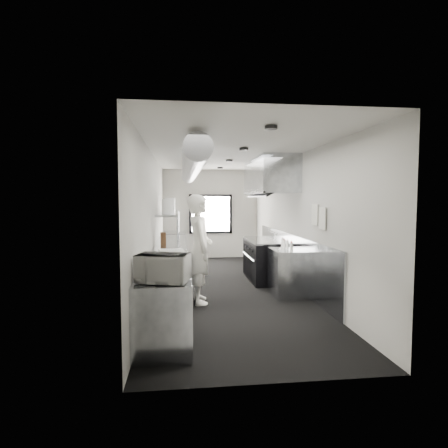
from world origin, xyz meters
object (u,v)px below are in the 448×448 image
object	(u,v)px
plate_stack_c	(169,206)
squeeze_bottle_a	(292,247)
line_cook	(200,249)
knife_block	(163,238)
pass_shelf	(170,214)
squeeze_bottle_b	(291,246)
deli_tub_a	(154,270)
plate_stack_b	(170,205)
microwave	(163,268)
exhaust_hood	(270,177)
squeeze_bottle_d	(284,244)
squeeze_bottle_e	(283,243)
small_plate	(176,258)
squeeze_bottle_c	(287,245)
plate_stack_a	(168,206)
cutting_board	(172,251)
bottle_station	(289,272)
deli_tub_b	(157,264)
far_work_table	(174,248)
plate_stack_d	(170,205)
prep_counter	(170,273)
range	(266,260)

from	to	relation	value
plate_stack_c	squeeze_bottle_a	world-z (taller)	plate_stack_c
line_cook	knife_block	distance (m)	1.53
pass_shelf	squeeze_bottle_b	bearing A→B (deg)	-39.28
deli_tub_a	squeeze_bottle_a	world-z (taller)	squeeze_bottle_a
plate_stack_b	microwave	bearing A→B (deg)	-89.43
exhaust_hood	squeeze_bottle_d	bearing A→B (deg)	-89.36
squeeze_bottle_e	squeeze_bottle_a	bearing A→B (deg)	-90.38
small_plate	squeeze_bottle_c	world-z (taller)	squeeze_bottle_c
pass_shelf	small_plate	bearing A→B (deg)	-85.87
plate_stack_c	squeeze_bottle_d	size ratio (longest dim) A/B	1.90
pass_shelf	plate_stack_a	bearing A→B (deg)	-89.98
cutting_board	squeeze_bottle_b	world-z (taller)	squeeze_bottle_b
bottle_station	squeeze_bottle_e	size ratio (longest dim) A/B	4.95
microwave	plate_stack_a	bearing A→B (deg)	105.15
squeeze_bottle_b	bottle_station	bearing A→B (deg)	84.63
deli_tub_b	plate_stack_a	xyz separation A→B (m)	(0.08, 2.45, 0.78)
far_work_table	deli_tub_a	xyz separation A→B (m)	(-0.13, -5.96, 0.50)
microwave	plate_stack_d	xyz separation A→B (m)	(-0.06, 4.98, 0.67)
small_plate	squeeze_bottle_e	xyz separation A→B (m)	(2.11, 1.16, 0.08)
deli_tub_a	squeeze_bottle_b	distance (m)	3.05
line_cook	squeeze_bottle_a	xyz separation A→B (m)	(1.70, -0.02, 0.01)
deli_tub_a	plate_stack_d	bearing A→B (deg)	88.99
bottle_station	knife_block	size ratio (longest dim) A/B	3.48
plate_stack_b	cutting_board	bearing A→B (deg)	-87.18
deli_tub_a	pass_shelf	bearing A→B (deg)	88.57
plate_stack_d	squeeze_bottle_d	xyz separation A→B (m)	(2.31, -2.31, -0.76)
cutting_board	squeeze_bottle_d	distance (m)	2.23
prep_counter	far_work_table	bearing A→B (deg)	90.00
deli_tub_b	plate_stack_a	world-z (taller)	plate_stack_a
prep_counter	plate_stack_d	xyz separation A→B (m)	(-0.05, 2.29, 1.29)
cutting_board	plate_stack_d	distance (m)	2.65
plate_stack_d	plate_stack_a	bearing A→B (deg)	-89.51
knife_block	plate_stack_c	world-z (taller)	plate_stack_c
deli_tub_a	exhaust_hood	bearing A→B (deg)	55.44
pass_shelf	deli_tub_a	distance (m)	3.80
plate_stack_a	squeeze_bottle_e	bearing A→B (deg)	-13.40
knife_block	plate_stack_d	distance (m)	1.59
far_work_table	plate_stack_b	xyz separation A→B (m)	(-0.03, -2.36, 1.28)
squeeze_bottle_a	squeeze_bottle_c	xyz separation A→B (m)	(0.02, 0.34, -0.00)
microwave	knife_block	world-z (taller)	microwave
line_cook	squeeze_bottle_e	bearing A→B (deg)	-76.02
microwave	plate_stack_b	world-z (taller)	plate_stack_b
squeeze_bottle_a	squeeze_bottle_b	world-z (taller)	squeeze_bottle_a
plate_stack_a	plate_stack_c	bearing A→B (deg)	90.49
plate_stack_d	squeeze_bottle_b	xyz separation A→B (m)	(2.34, -2.69, -0.75)
microwave	exhaust_hood	bearing A→B (deg)	74.41
range	plate_stack_c	xyz separation A→B (m)	(-2.24, 0.42, 1.25)
cutting_board	plate_stack_c	size ratio (longest dim) A/B	1.94
far_work_table	plate_stack_c	world-z (taller)	plate_stack_c
plate_stack_b	range	bearing A→B (deg)	-3.51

